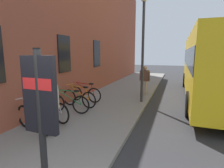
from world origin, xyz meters
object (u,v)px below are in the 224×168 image
at_px(city_bus, 213,63).
at_px(street_lamp, 143,40).
at_px(bicycle_end_of_row, 79,98).
at_px(transit_info_sign, 40,106).
at_px(pedestrian_near_bus, 49,100).
at_px(bicycle_beside_lamp, 33,119).
at_px(pedestrian_by_facade, 145,77).
at_px(bicycle_leaning_wall, 51,110).
at_px(bicycle_far_end, 69,103).
at_px(bicycle_nearest_sign, 85,94).

xyz_separation_m(city_bus, street_lamp, (-2.19, 3.30, 1.09)).
bearing_deg(bicycle_end_of_row, transit_info_sign, -155.87).
relative_size(transit_info_sign, pedestrian_near_bus, 1.42).
distance_m(bicycle_beside_lamp, pedestrian_by_facade, 6.41).
xyz_separation_m(bicycle_beside_lamp, city_bus, (6.64, -5.73, 1.41)).
xyz_separation_m(bicycle_leaning_wall, transit_info_sign, (-3.01, -2.22, 1.21)).
bearing_deg(city_bus, pedestrian_by_facade, 101.50).
bearing_deg(bicycle_far_end, bicycle_end_of_row, 1.97).
xyz_separation_m(bicycle_far_end, bicycle_end_of_row, (0.86, 0.03, 0.00)).
height_order(bicycle_leaning_wall, bicycle_far_end, same).
distance_m(bicycle_nearest_sign, pedestrian_near_bus, 3.71).
bearing_deg(bicycle_end_of_row, pedestrian_near_bus, -167.44).
relative_size(bicycle_leaning_wall, bicycle_far_end, 0.98).
xyz_separation_m(bicycle_far_end, pedestrian_by_facade, (4.10, -2.27, 0.60)).
height_order(bicycle_beside_lamp, transit_info_sign, transit_info_sign).
bearing_deg(bicycle_leaning_wall, pedestrian_near_bus, -143.65).
distance_m(bicycle_nearest_sign, street_lamp, 3.70).
bearing_deg(bicycle_leaning_wall, pedestrian_by_facade, -25.08).
xyz_separation_m(bicycle_leaning_wall, bicycle_far_end, (0.95, -0.10, 0.00)).
height_order(bicycle_leaning_wall, bicycle_nearest_sign, same).
relative_size(bicycle_nearest_sign, pedestrian_by_facade, 1.09).
bearing_deg(bicycle_leaning_wall, city_bus, -45.16).
bearing_deg(transit_info_sign, bicycle_beside_lamp, 45.70).
bearing_deg(bicycle_leaning_wall, street_lamp, -34.87).
relative_size(bicycle_end_of_row, transit_info_sign, 0.73).
xyz_separation_m(city_bus, pedestrian_near_bus, (-6.66, 5.11, -0.77)).
xyz_separation_m(transit_info_sign, city_bus, (8.76, -3.56, 0.20)).
height_order(pedestrian_by_facade, pedestrian_near_bus, pedestrian_near_bus).
height_order(bicycle_leaning_wall, city_bus, city_bus).
bearing_deg(bicycle_end_of_row, bicycle_beside_lamp, 179.73).
distance_m(bicycle_far_end, city_bus, 7.57).
bearing_deg(bicycle_leaning_wall, bicycle_beside_lamp, -176.60).
bearing_deg(pedestrian_by_facade, bicycle_leaning_wall, 154.92).
distance_m(bicycle_end_of_row, street_lamp, 3.89).
bearing_deg(bicycle_beside_lamp, bicycle_far_end, -1.32).
height_order(bicycle_leaning_wall, bicycle_end_of_row, same).
height_order(city_bus, pedestrian_by_facade, city_bus).
relative_size(bicycle_far_end, bicycle_nearest_sign, 1.00).
bearing_deg(bicycle_leaning_wall, bicycle_nearest_sign, 1.95).
bearing_deg(pedestrian_near_bus, bicycle_end_of_row, 12.56).
xyz_separation_m(bicycle_end_of_row, city_bus, (3.94, -5.72, 1.41)).
distance_m(bicycle_leaning_wall, city_bus, 8.27).
distance_m(bicycle_beside_lamp, bicycle_end_of_row, 2.70).
distance_m(bicycle_end_of_row, bicycle_nearest_sign, 0.87).
relative_size(bicycle_end_of_row, bicycle_nearest_sign, 1.00).
height_order(bicycle_leaning_wall, transit_info_sign, transit_info_sign).
relative_size(bicycle_leaning_wall, bicycle_nearest_sign, 0.98).
relative_size(bicycle_nearest_sign, city_bus, 0.17).
bearing_deg(bicycle_beside_lamp, bicycle_end_of_row, -0.27).
bearing_deg(street_lamp, pedestrian_by_facade, 4.47).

